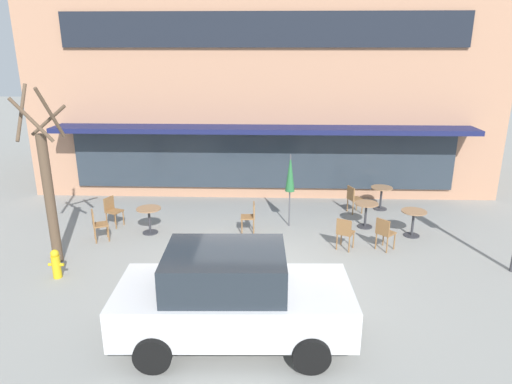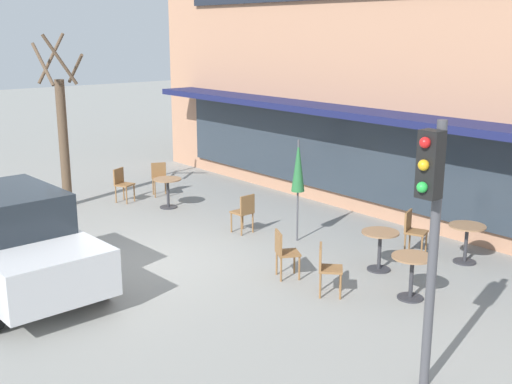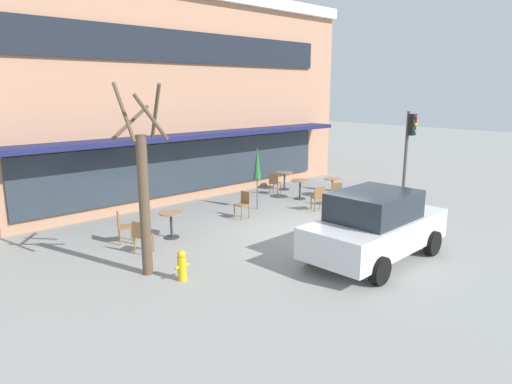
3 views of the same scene
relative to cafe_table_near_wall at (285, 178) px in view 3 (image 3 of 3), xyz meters
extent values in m
plane|color=gray|center=(-3.93, -4.93, -0.52)|extent=(80.00, 80.00, 0.00)
cube|color=tan|center=(-3.93, 5.07, 3.43)|extent=(16.42, 8.00, 7.89)
cube|color=#191E4C|center=(-3.93, 0.52, 2.03)|extent=(13.96, 1.10, 0.16)
cube|color=#1E232D|center=(-3.93, 1.01, 5.16)|extent=(13.14, 0.10, 1.10)
cube|color=#2D3842|center=(-3.93, 1.01, 0.83)|extent=(13.14, 0.10, 1.90)
cylinder|color=#333338|center=(0.00, 0.00, -0.50)|extent=(0.44, 0.44, 0.03)
cylinder|color=#333338|center=(0.00, 0.00, -0.14)|extent=(0.07, 0.07, 0.70)
cylinder|color=#99704C|center=(0.00, 0.00, 0.23)|extent=(0.70, 0.70, 0.03)
cylinder|color=#333338|center=(0.40, -2.24, -0.50)|extent=(0.44, 0.44, 0.03)
cylinder|color=#333338|center=(0.40, -2.24, -0.14)|extent=(0.07, 0.07, 0.70)
cylinder|color=#99704C|center=(0.40, -2.24, 0.23)|extent=(0.70, 0.70, 0.03)
cylinder|color=#333338|center=(-0.81, -1.61, -0.50)|extent=(0.44, 0.44, 0.03)
cylinder|color=#333338|center=(-0.81, -1.61, -0.14)|extent=(0.07, 0.07, 0.70)
cylinder|color=#99704C|center=(-0.81, -1.61, 0.23)|extent=(0.70, 0.70, 0.03)
cylinder|color=#333338|center=(-7.12, -2.30, -0.50)|extent=(0.44, 0.44, 0.03)
cylinder|color=#333338|center=(-7.12, -2.30, -0.14)|extent=(0.07, 0.07, 0.70)
cylinder|color=#99704C|center=(-7.12, -2.30, 0.23)|extent=(0.70, 0.70, 0.03)
cylinder|color=#4C4C51|center=(-3.08, -1.59, 0.58)|extent=(0.04, 0.04, 2.20)
cone|color=#286B38|center=(-3.08, -1.59, 1.13)|extent=(0.28, 0.28, 1.10)
cylinder|color=olive|center=(-8.24, -2.64, -0.29)|extent=(0.04, 0.04, 0.45)
cylinder|color=olive|center=(-8.10, -2.95, -0.29)|extent=(0.04, 0.04, 0.45)
cylinder|color=olive|center=(-8.55, -2.79, -0.29)|extent=(0.04, 0.04, 0.45)
cylinder|color=olive|center=(-8.40, -3.10, -0.29)|extent=(0.04, 0.04, 0.45)
cube|color=olive|center=(-8.32, -2.87, -0.05)|extent=(0.53, 0.53, 0.04)
cube|color=olive|center=(-8.49, -2.95, 0.17)|extent=(0.21, 0.38, 0.40)
cylinder|color=olive|center=(-1.71, -2.95, -0.29)|extent=(0.04, 0.04, 0.45)
cylinder|color=olive|center=(-1.41, -3.11, -0.29)|extent=(0.04, 0.04, 0.45)
cylinder|color=olive|center=(-1.87, -3.25, -0.29)|extent=(0.04, 0.04, 0.45)
cylinder|color=olive|center=(-1.57, -3.41, -0.29)|extent=(0.04, 0.04, 0.45)
cube|color=olive|center=(-1.64, -3.18, -0.05)|extent=(0.54, 0.54, 0.04)
cube|color=olive|center=(-1.72, -3.34, 0.17)|extent=(0.37, 0.22, 0.40)
cylinder|color=olive|center=(-0.57, -2.93, -0.29)|extent=(0.04, 0.04, 0.45)
cylinder|color=olive|center=(-0.34, -3.17, -0.29)|extent=(0.04, 0.04, 0.45)
cylinder|color=olive|center=(-0.82, -3.16, -0.29)|extent=(0.04, 0.04, 0.45)
cylinder|color=olive|center=(-0.59, -3.41, -0.29)|extent=(0.04, 0.04, 0.45)
cube|color=olive|center=(-0.58, -3.17, -0.05)|extent=(0.57, 0.57, 0.04)
cube|color=olive|center=(-0.71, -3.29, 0.17)|extent=(0.30, 0.32, 0.40)
cylinder|color=olive|center=(-8.07, -1.72, -0.29)|extent=(0.04, 0.04, 0.45)
cylinder|color=olive|center=(-8.20, -2.03, -0.29)|extent=(0.04, 0.04, 0.45)
cylinder|color=olive|center=(-8.39, -1.59, -0.29)|extent=(0.04, 0.04, 0.45)
cylinder|color=olive|center=(-8.52, -1.90, -0.29)|extent=(0.04, 0.04, 0.45)
cube|color=olive|center=(-8.29, -1.81, -0.05)|extent=(0.52, 0.52, 0.04)
cube|color=olive|center=(-8.46, -1.74, 0.17)|extent=(0.19, 0.38, 0.40)
cylinder|color=olive|center=(-0.81, -0.14, -0.29)|extent=(0.04, 0.04, 0.45)
cylinder|color=olive|center=(-0.69, -0.45, -0.29)|extent=(0.04, 0.04, 0.45)
cylinder|color=olive|center=(-1.13, -0.26, -0.29)|extent=(0.04, 0.04, 0.45)
cylinder|color=olive|center=(-1.00, -0.58, -0.29)|extent=(0.04, 0.04, 0.45)
cube|color=olive|center=(-0.91, -0.36, -0.05)|extent=(0.52, 0.52, 0.04)
cube|color=olive|center=(-1.08, -0.42, 0.17)|extent=(0.18, 0.39, 0.40)
cylinder|color=olive|center=(-4.45, -2.32, -0.29)|extent=(0.04, 0.04, 0.45)
cylinder|color=olive|center=(-4.47, -1.98, -0.29)|extent=(0.04, 0.04, 0.45)
cylinder|color=olive|center=(-4.11, -2.30, -0.29)|extent=(0.04, 0.04, 0.45)
cylinder|color=olive|center=(-4.13, -1.96, -0.29)|extent=(0.04, 0.04, 0.45)
cube|color=olive|center=(-4.29, -2.14, -0.05)|extent=(0.42, 0.42, 0.04)
cube|color=olive|center=(-4.11, -2.13, 0.17)|extent=(0.06, 0.40, 0.40)
cube|color=silver|center=(-4.26, -7.22, 0.18)|extent=(4.26, 1.94, 0.76)
cube|color=#232B33|center=(-4.41, -7.22, 0.90)|extent=(2.15, 1.67, 0.68)
cylinder|color=black|center=(-2.99, -6.27, -0.20)|extent=(0.65, 0.24, 0.64)
cylinder|color=black|center=(-2.93, -8.07, -0.20)|extent=(0.65, 0.24, 0.64)
cylinder|color=black|center=(-5.59, -6.36, -0.20)|extent=(0.65, 0.24, 0.64)
cylinder|color=black|center=(-5.53, -8.16, -0.20)|extent=(0.65, 0.24, 0.64)
cylinder|color=brown|center=(-8.96, -4.18, 1.10)|extent=(0.24, 0.24, 3.23)
cylinder|color=brown|center=(-8.62, -4.27, 3.20)|extent=(0.28, 0.78, 1.22)
cylinder|color=brown|center=(-8.95, -3.73, 2.96)|extent=(0.94, 0.11, 0.76)
cylinder|color=brown|center=(-9.33, -4.19, 3.21)|extent=(0.11, 0.79, 1.24)
cylinder|color=brown|center=(-8.91, -4.58, 3.09)|extent=(0.87, 0.20, 1.02)
cylinder|color=#47474C|center=(2.19, -4.33, 1.18)|extent=(0.12, 0.12, 3.40)
cube|color=black|center=(2.19, -4.51, 2.38)|extent=(0.26, 0.20, 0.80)
sphere|color=red|center=(2.19, -4.64, 2.65)|extent=(0.13, 0.13, 0.13)
sphere|color=gold|center=(2.19, -4.64, 2.39)|extent=(0.13, 0.13, 0.13)
sphere|color=green|center=(2.19, -4.64, 2.13)|extent=(0.13, 0.13, 0.13)
cylinder|color=gold|center=(-8.59, -5.03, -0.24)|extent=(0.20, 0.20, 0.55)
sphere|color=gold|center=(-8.59, -5.03, 0.09)|extent=(0.19, 0.19, 0.19)
cylinder|color=gold|center=(-8.72, -5.03, -0.19)|extent=(0.10, 0.07, 0.07)
cylinder|color=gold|center=(-8.46, -5.03, -0.19)|extent=(0.10, 0.07, 0.07)
camera|label=1|loc=(-3.60, -14.41, 4.63)|focal=32.00mm
camera|label=2|loc=(6.46, -10.69, 3.88)|focal=45.00mm
camera|label=3|loc=(-13.88, -13.18, 3.67)|focal=32.00mm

